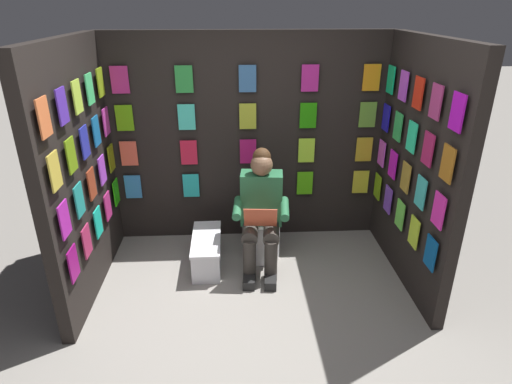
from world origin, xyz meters
name	(u,v)px	position (x,y,z in m)	size (l,w,h in m)	color
ground_plane	(257,337)	(0.00, 0.00, 0.00)	(30.00, 30.00, 0.00)	gray
display_wall_back	(248,140)	(0.00, -1.72, 1.10)	(2.93, 0.14, 2.19)	black
display_wall_left	(416,167)	(-1.46, -0.84, 1.10)	(0.14, 1.67, 2.19)	black
display_wall_right	(80,173)	(1.46, -0.84, 1.10)	(0.14, 1.67, 2.19)	black
toilet	(261,225)	(-0.12, -1.26, 0.33)	(0.42, 0.57, 0.77)	white
person_reading	(261,211)	(-0.10, -1.03, 0.60)	(0.55, 0.71, 1.19)	#286B42
comic_longbox_near	(207,251)	(0.44, -1.05, 0.16)	(0.29, 0.71, 0.31)	silver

